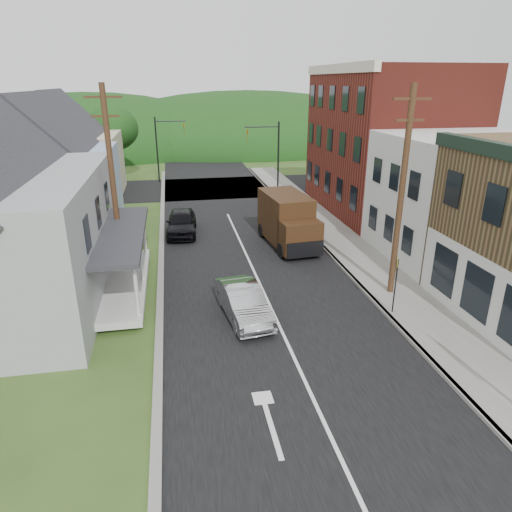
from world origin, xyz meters
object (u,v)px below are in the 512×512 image
silver_sedan (243,303)px  dark_sedan (181,222)px  warning_sign (396,277)px  delivery_van (288,221)px

silver_sedan → dark_sedan: 11.67m
dark_sedan → warning_sign: bearing=-52.6°
dark_sedan → silver_sedan: bearing=-75.6°
dark_sedan → warning_sign: warning_sign is taller
silver_sedan → delivery_van: size_ratio=0.75×
warning_sign → dark_sedan: bearing=147.2°
delivery_van → warning_sign: 9.32m
silver_sedan → warning_sign: (6.05, -0.89, 1.05)m
silver_sedan → dark_sedan: bearing=92.7°
silver_sedan → warning_sign: size_ratio=1.67×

